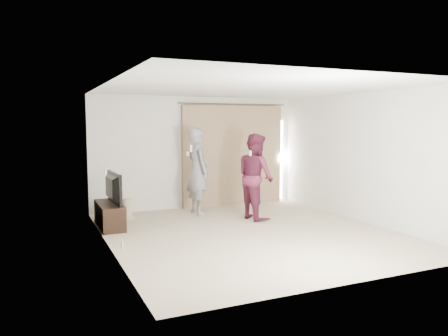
{
  "coord_description": "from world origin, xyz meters",
  "views": [
    {
      "loc": [
        -3.58,
        -6.89,
        1.98
      ],
      "look_at": [
        -0.0,
        1.2,
        1.07
      ],
      "focal_mm": 35.0,
      "sensor_mm": 36.0,
      "label": 1
    }
  ],
  "objects_px": {
    "person_man": "(197,171)",
    "person_woman": "(256,176)",
    "tv_console": "(110,215)",
    "tv": "(109,188)"
  },
  "relations": [
    {
      "from": "person_man",
      "to": "person_woman",
      "type": "bearing_deg",
      "value": -46.17
    },
    {
      "from": "person_man",
      "to": "tv_console",
      "type": "bearing_deg",
      "value": -166.02
    },
    {
      "from": "tv",
      "to": "person_woman",
      "type": "relative_size",
      "value": 0.58
    },
    {
      "from": "tv",
      "to": "person_man",
      "type": "bearing_deg",
      "value": -78.85
    },
    {
      "from": "tv",
      "to": "person_woman",
      "type": "height_order",
      "value": "person_woman"
    },
    {
      "from": "tv_console",
      "to": "tv",
      "type": "xyz_separation_m",
      "value": [
        0.0,
        0.0,
        0.53
      ]
    },
    {
      "from": "person_man",
      "to": "person_woman",
      "type": "xyz_separation_m",
      "value": [
        0.93,
        -0.96,
        -0.06
      ]
    },
    {
      "from": "person_woman",
      "to": "person_man",
      "type": "bearing_deg",
      "value": 133.83
    },
    {
      "from": "tv_console",
      "to": "person_man",
      "type": "bearing_deg",
      "value": 13.98
    },
    {
      "from": "tv",
      "to": "tv_console",
      "type": "bearing_deg",
      "value": -0.0
    }
  ]
}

